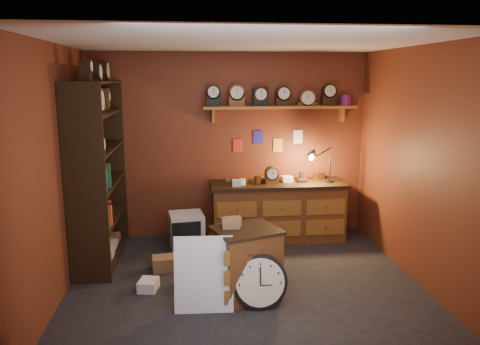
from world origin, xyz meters
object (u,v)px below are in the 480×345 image
at_px(low_cabinet, 246,260).
at_px(big_round_clock, 260,282).
at_px(shelving_unit, 95,165).
at_px(workbench, 278,208).

xyz_separation_m(low_cabinet, big_round_clock, (0.10, -0.29, -0.13)).
relative_size(shelving_unit, low_cabinet, 3.03).
relative_size(shelving_unit, workbench, 1.32).
relative_size(shelving_unit, big_round_clock, 4.50).
bearing_deg(big_round_clock, workbench, 74.34).
distance_m(shelving_unit, big_round_clock, 2.63).
distance_m(workbench, low_cabinet, 1.90).
distance_m(shelving_unit, low_cabinet, 2.34).
height_order(workbench, low_cabinet, workbench).
height_order(shelving_unit, workbench, shelving_unit).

